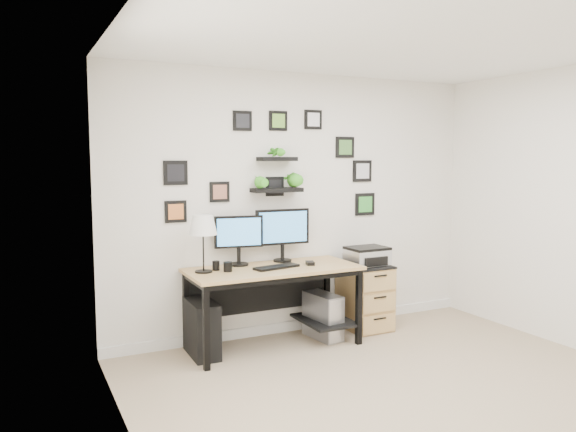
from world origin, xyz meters
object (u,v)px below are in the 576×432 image
monitor_left (239,237)px  pc_tower_black (202,328)px  desk (275,280)px  monitor_right (283,231)px  pc_tower_grey (323,316)px  printer (367,256)px  table_lamp (203,226)px  file_cabinet (365,296)px  mug (228,267)px

monitor_left → pc_tower_black: size_ratio=0.95×
desk → monitor_right: (0.17, 0.20, 0.43)m
pc_tower_grey → printer: 0.78m
pc_tower_black → monitor_left: bearing=22.6°
monitor_right → pc_tower_black: 1.21m
pc_tower_grey → printer: size_ratio=1.15×
printer → monitor_right: bearing=170.5°
monitor_left → table_lamp: table_lamp is taller
pc_tower_black → pc_tower_grey: pc_tower_black is taller
monitor_left → file_cabinet: bearing=-6.0°
table_lamp → printer: 1.79m
monitor_right → table_lamp: monitor_right is taller
monitor_right → pc_tower_black: monitor_right is taller
file_cabinet → desk: bearing=-176.8°
mug → pc_tower_grey: bearing=-0.0°
desk → pc_tower_grey: (0.50, -0.03, -0.41)m
desk → pc_tower_grey: size_ratio=3.44×
desk → monitor_left: bearing=145.2°
monitor_right → file_cabinet: (0.88, -0.14, -0.72)m
desk → file_cabinet: bearing=3.2°
pc_tower_black → mug: bearing=-13.0°
printer → table_lamp: bearing=-179.6°
desk → monitor_left: (-0.28, 0.20, 0.40)m
monitor_right → mug: (-0.65, -0.23, -0.26)m
monitor_right → desk: bearing=-131.1°
desk → pc_tower_black: (-0.71, 0.03, -0.38)m
desk → mug: 0.51m
mug → pc_tower_black: size_ratio=0.18×
monitor_right → table_lamp: size_ratio=1.09×
monitor_right → mug: monitor_right is taller
table_lamp → pc_tower_grey: (1.19, -0.06, -0.94)m
table_lamp → mug: table_lamp is taller
desk → table_lamp: bearing=176.9°
monitor_left → printer: size_ratio=1.16×
desk → table_lamp: size_ratio=3.13×
desk → pc_tower_black: desk is taller
pc_tower_black → file_cabinet: 1.76m
file_cabinet → monitor_left: bearing=174.0°
desk → pc_tower_grey: desk is taller
desk → file_cabinet: (1.05, 0.06, -0.29)m
file_cabinet → pc_tower_grey: bearing=-171.1°
monitor_left → pc_tower_grey: bearing=-16.0°
monitor_right → pc_tower_black: size_ratio=1.13×
pc_tower_black → file_cabinet: bearing=2.3°
pc_tower_grey → file_cabinet: bearing=8.9°
pc_tower_black → printer: printer is taller
pc_tower_black → file_cabinet: size_ratio=0.74×
printer → file_cabinet: bearing=145.8°
pc_tower_grey → table_lamp: bearing=176.9°
monitor_left → monitor_right: 0.46m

